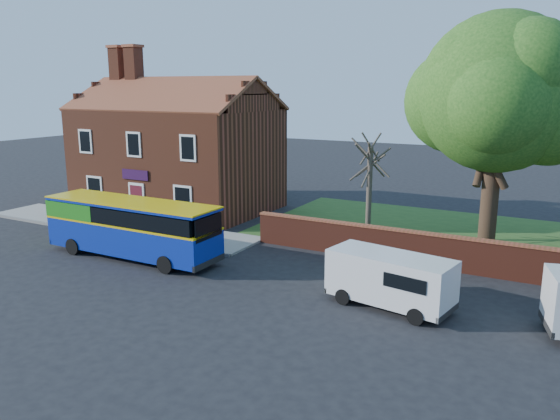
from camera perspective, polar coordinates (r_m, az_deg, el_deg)
The scene contains 10 objects.
ground at distance 24.43m, azimuth -14.46°, elevation -6.60°, with size 120.00×120.00×0.00m, color black.
pavement at distance 33.07m, azimuth -16.64°, elevation -1.55°, with size 18.00×3.50×0.12m, color gray.
kerb at distance 31.90m, azimuth -18.85°, elevation -2.20°, with size 18.00×0.15×0.14m, color slate.
grass_strip at distance 30.88m, azimuth 22.04°, elevation -3.04°, with size 26.00×12.00×0.04m, color #426B28.
shop_building at distance 36.66m, azimuth -10.64°, elevation 5.46°, with size 12.30×8.13×10.50m.
boundary_wall at distance 24.92m, azimuth 20.52°, elevation -4.66°, with size 22.00×0.38×1.60m.
bus at distance 26.75m, azimuth -15.68°, elevation -1.50°, with size 8.97×2.36×2.74m.
van_near at distance 20.42m, azimuth 11.48°, elevation -6.99°, with size 4.78×2.57×1.99m.
large_tree at distance 27.75m, azimuth 22.10°, elevation 10.78°, with size 9.28×7.34×11.32m.
bare_tree at distance 28.65m, azimuth 9.30°, elevation 2.20°, with size 2.02×2.40×5.38m.
Camera 1 is at (15.97, -16.70, 7.92)m, focal length 35.00 mm.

